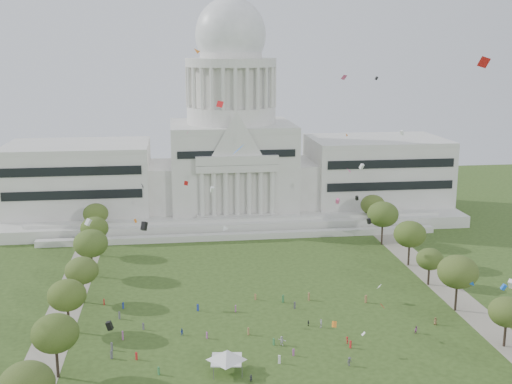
% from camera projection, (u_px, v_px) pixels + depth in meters
% --- Properties ---
extents(ground, '(400.00, 400.00, 0.00)m').
position_uv_depth(ground, '(285.00, 356.00, 129.85)').
color(ground, '#2F4519').
rests_on(ground, ground).
extents(capitol, '(160.00, 64.50, 91.30)m').
position_uv_depth(capitol, '(232.00, 156.00, 234.83)').
color(capitol, beige).
rests_on(capitol, ground).
extents(path_left, '(8.00, 160.00, 0.04)m').
position_uv_depth(path_left, '(65.00, 309.00, 152.80)').
color(path_left, gray).
rests_on(path_left, ground).
extents(path_right, '(8.00, 160.00, 0.04)m').
position_uv_depth(path_right, '(448.00, 290.00, 164.93)').
color(path_right, gray).
rests_on(path_right, ground).
extents(row_tree_l_1, '(8.86, 8.86, 12.59)m').
position_uv_depth(row_tree_l_1, '(55.00, 333.00, 119.45)').
color(row_tree_l_1, black).
rests_on(row_tree_l_1, ground).
extents(row_tree_r_1, '(7.58, 7.58, 10.78)m').
position_uv_depth(row_tree_r_1, '(507.00, 312.00, 132.31)').
color(row_tree_r_1, black).
rests_on(row_tree_r_1, ground).
extents(row_tree_l_2, '(8.42, 8.42, 11.97)m').
position_uv_depth(row_tree_l_2, '(67.00, 295.00, 139.03)').
color(row_tree_l_2, black).
rests_on(row_tree_l_2, ground).
extents(row_tree_r_2, '(9.55, 9.55, 13.58)m').
position_uv_depth(row_tree_r_2, '(458.00, 272.00, 150.17)').
color(row_tree_r_2, black).
rests_on(row_tree_r_2, ground).
extents(row_tree_l_3, '(8.12, 8.12, 11.55)m').
position_uv_depth(row_tree_l_3, '(82.00, 271.00, 155.29)').
color(row_tree_l_3, black).
rests_on(row_tree_l_3, ground).
extents(row_tree_r_3, '(7.01, 7.01, 9.98)m').
position_uv_depth(row_tree_r_3, '(430.00, 259.00, 167.26)').
color(row_tree_r_3, black).
rests_on(row_tree_r_3, ground).
extents(row_tree_l_4, '(9.29, 9.29, 13.21)m').
position_uv_depth(row_tree_l_4, '(91.00, 243.00, 172.92)').
color(row_tree_l_4, black).
rests_on(row_tree_l_4, ground).
extents(row_tree_r_4, '(9.19, 9.19, 13.06)m').
position_uv_depth(row_tree_r_4, '(410.00, 234.00, 181.87)').
color(row_tree_r_4, black).
rests_on(row_tree_r_4, ground).
extents(row_tree_l_5, '(8.33, 8.33, 11.85)m').
position_uv_depth(row_tree_l_5, '(94.00, 228.00, 190.98)').
color(row_tree_l_5, black).
rests_on(row_tree_l_5, ground).
extents(row_tree_r_5, '(9.82, 9.82, 13.96)m').
position_uv_depth(row_tree_r_5, '(383.00, 214.00, 201.06)').
color(row_tree_r_5, black).
rests_on(row_tree_r_5, ground).
extents(row_tree_l_6, '(8.19, 8.19, 11.64)m').
position_uv_depth(row_tree_l_6, '(96.00, 214.00, 208.34)').
color(row_tree_l_6, black).
rests_on(row_tree_l_6, ground).
extents(row_tree_r_6, '(8.42, 8.42, 11.97)m').
position_uv_depth(row_tree_r_6, '(373.00, 205.00, 219.03)').
color(row_tree_r_6, black).
rests_on(row_tree_r_6, ground).
extents(event_tent, '(9.05, 9.05, 4.53)m').
position_uv_depth(event_tent, '(227.00, 355.00, 122.73)').
color(event_tent, '#4C4C4C').
rests_on(event_tent, ground).
extents(person_0, '(1.02, 0.94, 1.75)m').
position_uv_depth(person_0, '(435.00, 321.00, 144.28)').
color(person_0, olive).
rests_on(person_0, ground).
extents(person_2, '(0.97, 0.83, 1.70)m').
position_uv_depth(person_2, '(416.00, 330.00, 139.82)').
color(person_2, '#994C8C').
rests_on(person_2, ground).
extents(person_3, '(0.73, 1.09, 1.55)m').
position_uv_depth(person_3, '(347.00, 340.00, 135.06)').
color(person_3, '#B21E1E').
rests_on(person_3, ground).
extents(person_4, '(1.02, 1.34, 2.03)m').
position_uv_depth(person_4, '(321.00, 323.00, 142.77)').
color(person_4, silver).
rests_on(person_4, ground).
extents(person_5, '(1.91, 1.73, 2.00)m').
position_uv_depth(person_5, '(282.00, 341.00, 134.26)').
color(person_5, silver).
rests_on(person_5, ground).
extents(person_7, '(0.63, 0.50, 1.56)m').
position_uv_depth(person_7, '(251.00, 378.00, 119.44)').
color(person_7, '#26262B').
rests_on(person_7, ground).
extents(person_8, '(0.74, 0.46, 1.50)m').
position_uv_depth(person_8, '(182.00, 332.00, 139.09)').
color(person_8, navy).
rests_on(person_8, ground).
extents(person_9, '(1.34, 1.16, 1.85)m').
position_uv_depth(person_9, '(349.00, 361.00, 125.53)').
color(person_9, '#4C4C51').
rests_on(person_9, ground).
extents(person_10, '(0.71, 0.89, 1.34)m').
position_uv_depth(person_10, '(308.00, 323.00, 143.70)').
color(person_10, '#26262B').
rests_on(person_10, ground).
extents(distant_crowd, '(63.84, 36.61, 1.95)m').
position_uv_depth(distant_crowd, '(222.00, 323.00, 143.36)').
color(distant_crowd, '#4C4C51').
rests_on(distant_crowd, ground).
extents(kite_swarm, '(86.38, 99.68, 57.96)m').
position_uv_depth(kite_swarm, '(299.00, 209.00, 134.77)').
color(kite_swarm, black).
rests_on(kite_swarm, ground).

